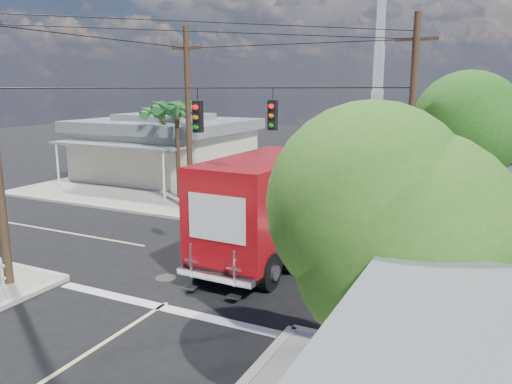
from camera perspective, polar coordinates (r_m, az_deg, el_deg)
The scene contains 12 objects.
ground at distance 18.39m, azimuth -2.77°, elevation -7.89°, with size 120.00×120.00×0.00m, color black.
sidewalk_nw at distance 32.95m, azimuth -10.24°, elevation 1.00°, with size 14.12×14.12×0.14m.
road_markings at distance 17.20m, azimuth -5.17°, elevation -9.36°, with size 32.00×32.00×0.01m.
building_nw at distance 34.54m, azimuth -10.33°, elevation 5.11°, with size 10.80×10.20×4.30m.
radio_tower at distance 36.00m, azimuth 13.69°, elevation 10.70°, with size 0.80×0.80×17.00m.
tree_ne_front at distance 21.96m, azimuth 23.15°, elevation 7.16°, with size 4.21×4.14×6.66m.
tree_se at distance 8.30m, azimuth 15.57°, elevation -3.94°, with size 3.67×3.54×5.62m.
palm_nw_front at distance 27.67m, azimuth -9.09°, elevation 9.35°, with size 3.01×3.08×5.59m.
palm_nw_back at distance 30.08m, azimuth -10.56°, elevation 8.79°, with size 3.01×3.08×5.19m.
utility_poles at distance 19.54m, azimuth -4.72°, elevation 7.32°, with size 12.00×10.68×9.00m.
vending_boxes at distance 22.12m, azimuth 20.37°, elevation -3.34°, with size 1.90×0.50×1.10m.
delivery_truck at distance 18.42m, azimuth 2.08°, elevation -1.54°, with size 3.04×8.93×3.83m.
Camera 1 is at (8.40, -15.12, 6.26)m, focal length 35.00 mm.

